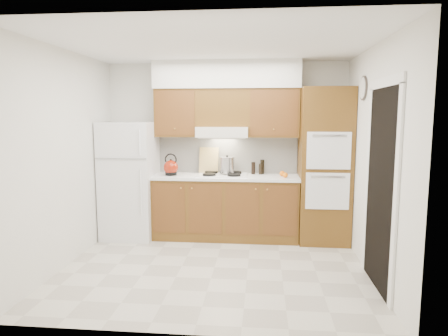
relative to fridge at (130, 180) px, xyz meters
name	(u,v)px	position (x,y,z in m)	size (l,w,h in m)	color
floor	(214,267)	(1.41, -1.14, -0.86)	(3.60, 3.60, 0.00)	beige
ceiling	(214,45)	(1.41, -1.14, 1.74)	(3.60, 3.60, 0.00)	white
wall_back	(226,149)	(1.41, 0.36, 0.44)	(3.60, 0.02, 2.60)	white
wall_left	(66,159)	(-0.40, -1.14, 0.44)	(0.02, 3.00, 2.60)	white
wall_right	(374,162)	(3.21, -1.14, 0.44)	(0.02, 3.00, 2.60)	white
fridge	(130,180)	(0.00, 0.00, 0.00)	(0.75, 0.72, 1.72)	white
base_cabinets	(226,208)	(1.43, 0.06, -0.41)	(2.11, 0.60, 0.90)	brown
countertop	(226,177)	(1.43, 0.05, 0.06)	(2.13, 0.62, 0.04)	white
backsplash	(227,155)	(1.43, 0.34, 0.36)	(2.11, 0.03, 0.56)	white
oven_cabinet	(324,166)	(2.85, 0.03, 0.24)	(0.70, 0.65, 2.20)	brown
upper_cab_left	(177,113)	(0.69, 0.19, 0.99)	(0.63, 0.33, 0.70)	brown
upper_cab_right	(274,113)	(2.12, 0.19, 0.99)	(0.73, 0.33, 0.70)	brown
range_hood	(223,132)	(1.38, 0.13, 0.71)	(0.75, 0.45, 0.15)	silver
upper_cab_over_hood	(223,108)	(1.38, 0.19, 1.06)	(0.75, 0.33, 0.55)	brown
soffit	(227,75)	(1.43, 0.18, 1.54)	(2.13, 0.36, 0.40)	silver
cooktop	(222,175)	(1.38, 0.07, 0.09)	(0.74, 0.50, 0.01)	white
doorway	(380,190)	(3.19, -1.49, 0.19)	(0.02, 0.90, 2.10)	black
wall_clock	(363,88)	(3.19, -0.59, 1.29)	(0.30, 0.30, 0.02)	#3F3833
kettle	(171,167)	(0.63, -0.01, 0.20)	(0.21, 0.21, 0.21)	maroon
cutting_board	(209,160)	(1.15, 0.26, 0.28)	(0.29, 0.02, 0.39)	tan
stock_pot	(227,165)	(1.44, 0.12, 0.22)	(0.22, 0.22, 0.23)	#B7B7BC
condiment_a	(262,167)	(1.96, 0.25, 0.19)	(0.06, 0.06, 0.22)	black
condiment_b	(253,168)	(1.83, 0.23, 0.17)	(0.06, 0.06, 0.18)	black
condiment_c	(261,169)	(1.94, 0.22, 0.16)	(0.06, 0.06, 0.16)	black
orange_near	(285,175)	(2.29, -0.07, 0.12)	(0.07, 0.07, 0.07)	orange
orange_far	(282,174)	(2.25, 0.07, 0.12)	(0.08, 0.08, 0.08)	orange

